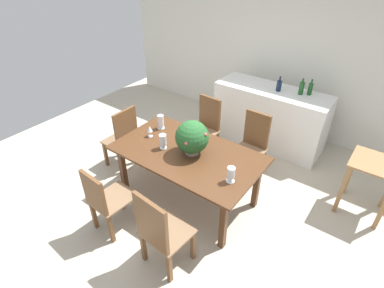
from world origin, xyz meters
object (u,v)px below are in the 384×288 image
Objects in this scene: chair_far_left at (205,125)px; wine_bottle_amber at (302,88)px; flower_centerpiece at (192,137)px; crystal_vase_right at (161,121)px; chair_near_right at (159,230)px; side_table at (371,176)px; wine_glass at (150,129)px; wine_bottle_tall at (279,86)px; chair_far_right at (253,143)px; chair_near_left at (106,199)px; kitchen_counter at (269,117)px; chair_head_end at (123,136)px; dining_table at (188,158)px; wine_bottle_clear at (310,89)px; crystal_vase_left at (163,141)px; crystal_vase_center_near at (231,174)px.

wine_bottle_amber is (1.07, 0.98, 0.57)m from chair_far_left.
crystal_vase_right is (-0.70, 0.22, -0.11)m from flower_centerpiece.
chair_near_right reaches higher than side_table.
crystal_vase_right is at bearing 94.57° from wine_glass.
chair_far_right is at bearing -85.03° from wine_bottle_tall.
flower_centerpiece is at bearing -62.15° from chair_far_left.
chair_far_right is 2.25× the size of flower_centerpiece.
wine_bottle_amber is (1.08, 2.98, 0.60)m from chair_near_left.
chair_head_end is at bearing -127.28° from kitchen_counter.
dining_table is 1.02× the size of kitchen_counter.
wine_bottle_tall is (0.34, 1.90, 0.41)m from dining_table.
kitchen_counter is 7.82× the size of wine_bottle_tall.
crystal_vase_right is at bearing -128.04° from wine_bottle_clear.
side_table is at bearing 24.53° from wine_glass.
wine_bottle_tall is at bearing -4.84° from kitchen_counter.
dining_table is at bearing 90.92° from chair_head_end.
chair_near_right is 0.83m from chair_near_left.
kitchen_counter reaches higher than chair_far_right.
crystal_vase_right is (-0.64, 0.24, 0.20)m from dining_table.
chair_far_right reaches higher than crystal_vase_right.
chair_far_left reaches higher than dining_table.
flower_centerpiece is 0.40m from crystal_vase_left.
wine_glass is at bearing -74.94° from chair_near_left.
crystal_vase_left is 0.34m from wine_glass.
crystal_vase_right is (-1.05, 1.24, 0.32)m from chair_near_right.
crystal_vase_left reaches higher than wine_glass.
chair_far_left is at bearing 78.12° from wine_glass.
crystal_vase_center_near is 0.75× the size of wine_bottle_amber.
kitchen_counter is 2.36× the size of side_table.
chair_head_end is 1.02× the size of chair_far_left.
chair_far_left is 6.22× the size of wine_glass.
wine_bottle_tall is at bearing 52.74° from chair_far_left.
chair_far_right is 1.24m from crystal_vase_center_near.
wine_bottle_clear is at bearing 55.76° from wine_glass.
crystal_vase_left is (-0.72, -1.11, 0.35)m from chair_far_right.
wine_bottle_tall is 0.30× the size of side_table.
wine_glass is 0.62× the size of wine_bottle_amber.
dining_table is 1.89× the size of chair_far_left.
chair_head_end is 1.01× the size of chair_far_right.
wine_glass is (-1.03, 1.00, 0.32)m from chair_near_right.
crystal_vase_center_near is 1.41m from crystal_vase_right.
wine_bottle_tall is (-0.32, -0.08, -0.01)m from wine_bottle_amber.
wine_bottle_amber is (0.96, 2.10, 0.22)m from crystal_vase_left.
side_table is (1.88, 1.14, -0.43)m from flower_centerpiece.
crystal_vase_left is at bearing -116.43° from wine_bottle_clear.
chair_far_right is 0.93m from kitchen_counter.
crystal_vase_right is 2.76m from side_table.
crystal_vase_center_near reaches higher than dining_table.
wine_bottle_amber is at bearing 72.86° from flower_centerpiece.
crystal_vase_left is at bearing -159.64° from flower_centerpiece.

